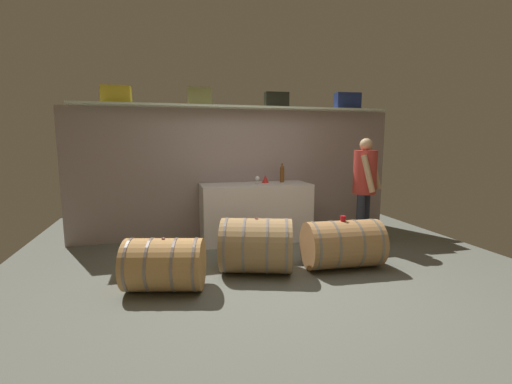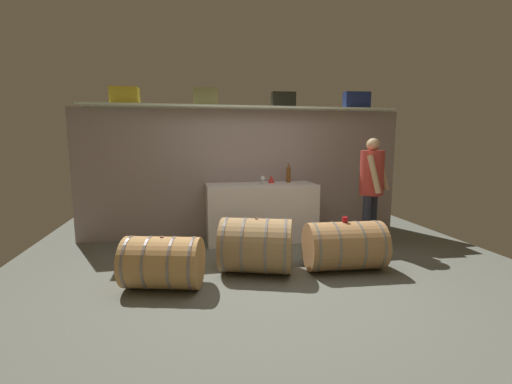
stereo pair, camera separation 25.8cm
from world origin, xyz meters
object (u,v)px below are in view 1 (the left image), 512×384
toolcase_olive (199,97)px  wine_barrel_far (256,245)px  toolcase_black (276,100)px  wine_glass (257,179)px  red_funnel (265,179)px  wine_bottle_amber (282,174)px  winemaker_pouring (365,180)px  toolcase_yellow (116,95)px  wine_barrel_near (343,244)px  tasting_cup (343,218)px  toolcase_navy (347,101)px  work_cabinet (255,212)px  wine_barrel_flank (164,264)px

toolcase_olive → wine_barrel_far: bearing=-69.2°
toolcase_black → wine_glass: bearing=-141.4°
red_funnel → toolcase_olive: bearing=171.6°
wine_bottle_amber → winemaker_pouring: 1.29m
toolcase_yellow → wine_barrel_near: bearing=-29.5°
tasting_cup → wine_barrel_near: bearing=0.0°
wine_bottle_amber → wine_glass: wine_bottle_amber is taller
toolcase_olive → toolcase_navy: size_ratio=0.84×
wine_glass → wine_barrel_near: wine_glass is taller
wine_bottle_amber → work_cabinet: bearing=-167.8°
red_funnel → wine_barrel_near: 1.77m
work_cabinet → winemaker_pouring: winemaker_pouring is taller
toolcase_olive → work_cabinet: 1.96m
toolcase_olive → wine_barrel_flank: 2.73m
tasting_cup → wine_bottle_amber: bearing=99.2°
wine_glass → toolcase_navy: bearing=9.4°
toolcase_yellow → wine_barrel_near: 3.73m
toolcase_olive → winemaker_pouring: 2.78m
tasting_cup → toolcase_black: bearing=100.4°
wine_glass → toolcase_yellow: bearing=172.2°
wine_barrel_near → winemaker_pouring: (0.78, 0.80, 0.68)m
wine_glass → winemaker_pouring: size_ratio=0.08×
toolcase_yellow → red_funnel: bearing=-1.3°
wine_bottle_amber → tasting_cup: 1.63m
work_cabinet → wine_barrel_flank: bearing=-131.5°
wine_barrel_near → wine_barrel_far: bearing=177.5°
red_funnel → wine_barrel_near: bearing=-70.8°
toolcase_yellow → toolcase_black: size_ratio=1.05×
work_cabinet → wine_barrel_flank: (-1.41, -1.59, -0.17)m
wine_barrel_near → winemaker_pouring: 1.31m
wine_barrel_near → wine_barrel_flank: bearing=-172.6°
wine_barrel_far → toolcase_black: bearing=82.7°
wine_bottle_amber → wine_barrel_far: bearing=-119.4°
work_cabinet → wine_barrel_near: bearing=-63.4°
toolcase_navy → wine_glass: 2.09m
wine_barrel_near → tasting_cup: bearing=-176.1°
wine_glass → red_funnel: (0.17, 0.13, -0.02)m
toolcase_olive → wine_barrel_far: 2.51m
wine_barrel_flank → toolcase_navy: bearing=44.9°
toolcase_olive → work_cabinet: toolcase_olive is taller
work_cabinet → wine_barrel_near: size_ratio=1.76×
red_funnel → wine_bottle_amber: bearing=1.5°
toolcase_olive → toolcase_navy: toolcase_navy is taller
wine_bottle_amber → winemaker_pouring: (1.04, -0.76, -0.05)m
toolcase_navy → tasting_cup: size_ratio=6.45×
tasting_cup → winemaker_pouring: 1.18m
wine_bottle_amber → wine_glass: bearing=-163.5°
red_funnel → wine_barrel_far: (-0.53, -1.43, -0.63)m
wine_barrel_near → wine_barrel_flank: (-2.13, -0.13, -0.02)m
wine_bottle_amber → wine_barrel_near: bearing=-80.6°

